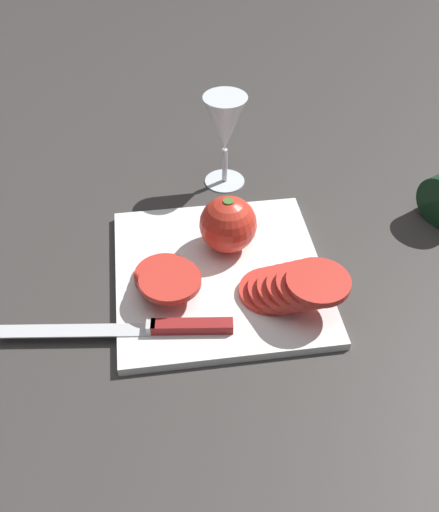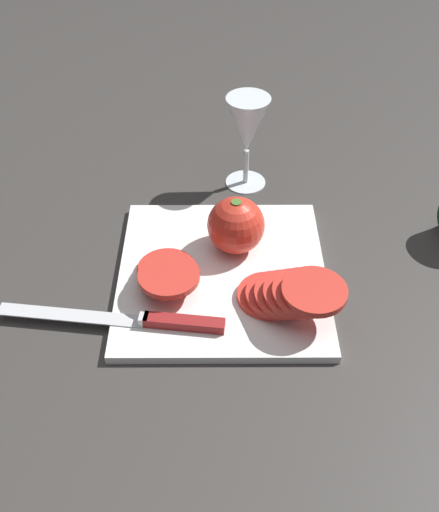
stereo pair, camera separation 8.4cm
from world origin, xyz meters
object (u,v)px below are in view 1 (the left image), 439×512
Objects in this scene: knife at (163,327)px; tomato_slice_stack_near at (293,286)px; whole_tomato at (228,224)px; tomato_slice_stack_far at (167,278)px; wine_glass at (225,127)px.

knife is 2.20× the size of tomato_slice_stack_near.
whole_tomato is 0.19m from knife.
tomato_slice_stack_near is (0.12, 0.07, -0.01)m from whole_tomato.
tomato_slice_stack_near reaches higher than tomato_slice_stack_far.
knife is 0.18m from tomato_slice_stack_near.
knife is at bearing -21.36° from wine_glass.
wine_glass reaches higher than tomato_slice_stack_near.
whole_tomato is 0.14m from tomato_slice_stack_near.
whole_tomato is 0.61× the size of tomato_slice_stack_near.
tomato_slice_stack_near reaches higher than knife.
wine_glass is 1.16× the size of tomato_slice_stack_near.
wine_glass is at bearing -171.15° from tomato_slice_stack_near.
wine_glass is 1.31× the size of tomato_slice_stack_far.
tomato_slice_stack_near is at bearing -164.02° from knife.
tomato_slice_stack_far is at bearing -52.43° from whole_tomato.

